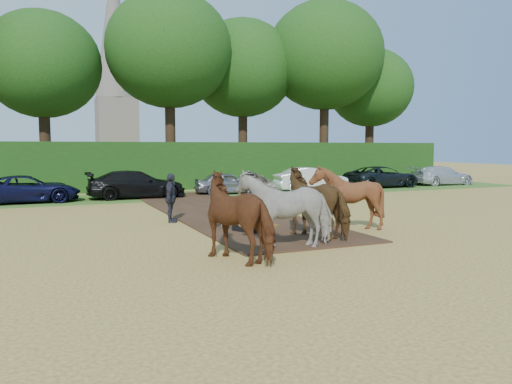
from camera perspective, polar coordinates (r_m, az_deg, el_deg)
ground at (r=14.03m, az=-0.71°, el=-5.93°), size 120.00×120.00×0.00m
earth_strip at (r=21.02m, az=-4.27°, el=-2.15°), size 4.50×17.00×0.05m
grass_verge at (r=27.36m, az=-12.06°, el=-0.56°), size 50.00×5.00×0.03m
hedgerow at (r=31.68m, az=-13.70°, el=2.87°), size 46.00×1.60×3.00m
spectator_far at (r=18.09m, az=-9.70°, el=-0.68°), size 0.76×1.12×1.76m
plough_team at (r=14.25m, az=5.15°, el=-1.50°), size 6.98×6.13×2.12m
parked_cars at (r=28.04m, az=-5.73°, el=1.06°), size 41.30×3.14×1.47m
treeline at (r=35.15m, az=-17.70°, el=15.23°), size 48.70×10.60×14.21m
church at (r=69.23m, az=-15.80°, el=14.18°), size 5.20×5.20×27.00m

